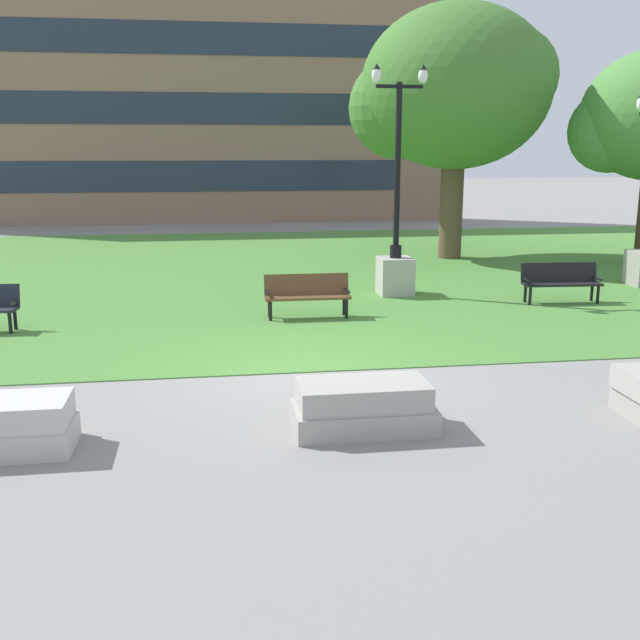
# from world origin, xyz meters

# --- Properties ---
(ground_plane) EXTENTS (140.00, 140.00, 0.00)m
(ground_plane) POSITION_xyz_m (0.00, 0.00, 0.00)
(ground_plane) COLOR gray
(grass_lawn) EXTENTS (40.00, 20.00, 0.02)m
(grass_lawn) POSITION_xyz_m (0.00, 10.00, 0.01)
(grass_lawn) COLOR #4C8438
(grass_lawn) RESTS_ON ground
(concrete_block_left) EXTENTS (1.80, 0.90, 0.64)m
(concrete_block_left) POSITION_xyz_m (0.45, -2.55, 0.31)
(concrete_block_left) COLOR #9E9991
(concrete_block_left) RESTS_ON ground
(park_bench_near_right) EXTENTS (1.83, 0.65, 0.90)m
(park_bench_near_right) POSITION_xyz_m (6.59, 4.61, 0.54)
(park_bench_near_right) COLOR black
(park_bench_near_right) RESTS_ON grass_lawn
(park_bench_far_left) EXTENTS (1.81, 0.56, 0.90)m
(park_bench_far_left) POSITION_xyz_m (0.59, 3.94, 0.54)
(park_bench_far_left) COLOR brown
(park_bench_far_left) RESTS_ON grass_lawn
(lamp_post_left) EXTENTS (1.32, 0.80, 5.38)m
(lamp_post_left) POSITION_xyz_m (3.03, 6.09, 1.10)
(lamp_post_left) COLOR #ADA89E
(lamp_post_left) RESTS_ON grass_lawn
(tree_near_right) EXTENTS (6.19, 5.89, 7.82)m
(tree_near_right) POSITION_xyz_m (6.22, 11.85, 5.25)
(tree_near_right) COLOR brown
(tree_near_right) RESTS_ON grass_lawn
(building_facade_distant) EXTENTS (26.11, 1.03, 12.39)m
(building_facade_distant) POSITION_xyz_m (-2.25, 24.50, 6.19)
(building_facade_distant) COLOR #8E6B56
(building_facade_distant) RESTS_ON ground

